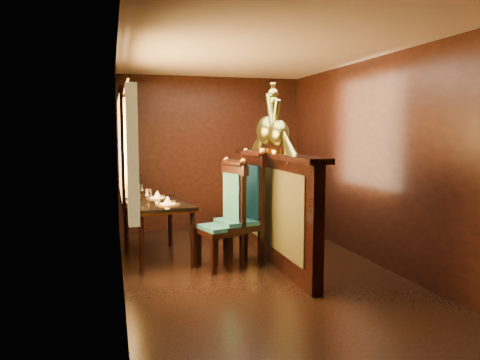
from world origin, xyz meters
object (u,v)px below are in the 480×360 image
at_px(chair_left, 229,210).
at_px(chair_right, 247,204).
at_px(dining_table, 157,207).
at_px(peacock_right, 267,118).
at_px(peacock_left, 279,122).

distance_m(chair_left, chair_right, 0.26).
relative_size(dining_table, chair_right, 0.94).
distance_m(chair_right, peacock_right, 1.13).
xyz_separation_m(chair_right, peacock_left, (0.33, -0.19, 1.00)).
relative_size(chair_left, peacock_left, 1.76).
height_order(dining_table, peacock_left, peacock_left).
bearing_deg(peacock_right, chair_right, -144.06).
xyz_separation_m(chair_right, peacock_right, (0.33, 0.24, 1.05)).
bearing_deg(dining_table, chair_right, -33.52).
height_order(chair_right, peacock_right, peacock_right).
bearing_deg(peacock_right, chair_left, -151.90).
bearing_deg(peacock_left, peacock_right, 90.00).
distance_m(dining_table, peacock_left, 1.88).
bearing_deg(dining_table, peacock_right, -18.47).
relative_size(chair_left, chair_right, 0.93).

